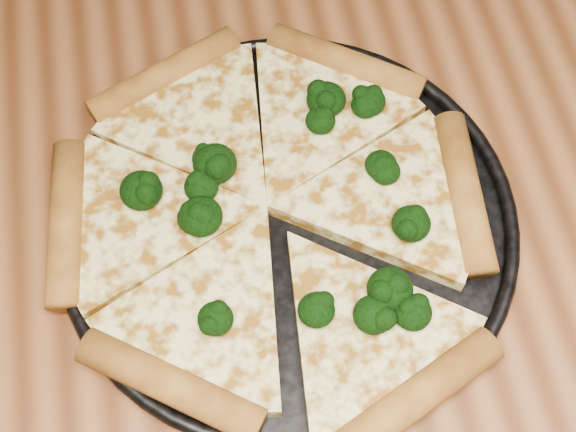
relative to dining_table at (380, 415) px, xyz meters
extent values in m
cube|color=brown|center=(0.00, 0.00, 0.07)|extent=(1.20, 0.90, 0.04)
cylinder|color=black|center=(-0.05, 0.14, 0.09)|extent=(0.35, 0.35, 0.01)
torus|color=black|center=(-0.05, 0.14, 0.10)|extent=(0.36, 0.36, 0.01)
cylinder|color=#BE7D2F|center=(0.03, 0.28, 0.11)|extent=(0.13, 0.10, 0.03)
cylinder|color=#BE7D2F|center=(-0.13, 0.29, 0.11)|extent=(0.14, 0.08, 0.03)
cylinder|color=#BE7D2F|center=(-0.22, 0.16, 0.11)|extent=(0.04, 0.14, 0.03)
cylinder|color=#BE7D2F|center=(-0.16, 0.02, 0.11)|extent=(0.13, 0.10, 0.03)
cylinder|color=#BE7D2F|center=(0.01, -0.02, 0.11)|extent=(0.14, 0.08, 0.03)
cylinder|color=#BE7D2F|center=(0.09, 0.13, 0.11)|extent=(0.04, 0.14, 0.03)
ellipsoid|color=black|center=(-0.11, 0.20, 0.12)|extent=(0.02, 0.02, 0.02)
ellipsoid|color=black|center=(0.00, 0.23, 0.12)|extent=(0.03, 0.03, 0.02)
ellipsoid|color=black|center=(-0.10, 0.19, 0.12)|extent=(0.03, 0.03, 0.03)
ellipsoid|color=black|center=(-0.01, 0.21, 0.12)|extent=(0.02, 0.02, 0.02)
ellipsoid|color=black|center=(-0.12, 0.14, 0.12)|extent=(0.03, 0.03, 0.02)
ellipsoid|color=black|center=(0.03, 0.16, 0.12)|extent=(0.02, 0.02, 0.02)
ellipsoid|color=black|center=(0.02, 0.04, 0.12)|extent=(0.03, 0.03, 0.02)
ellipsoid|color=black|center=(0.03, 0.16, 0.12)|extent=(0.03, 0.03, 0.02)
ellipsoid|color=black|center=(0.04, 0.11, 0.12)|extent=(0.03, 0.03, 0.02)
ellipsoid|color=black|center=(0.01, 0.06, 0.12)|extent=(0.03, 0.03, 0.03)
ellipsoid|color=black|center=(0.03, 0.23, 0.12)|extent=(0.03, 0.03, 0.02)
ellipsoid|color=black|center=(-0.01, 0.04, 0.12)|extent=(0.03, 0.03, 0.02)
ellipsoid|color=black|center=(-0.12, 0.06, 0.12)|extent=(0.03, 0.03, 0.02)
ellipsoid|color=black|center=(-0.16, 0.18, 0.12)|extent=(0.03, 0.03, 0.03)
ellipsoid|color=black|center=(-0.12, 0.15, 0.12)|extent=(0.03, 0.03, 0.02)
ellipsoid|color=black|center=(-0.05, 0.06, 0.12)|extent=(0.03, 0.03, 0.02)
ellipsoid|color=black|center=(-0.11, 0.17, 0.12)|extent=(0.03, 0.03, 0.02)
ellipsoid|color=black|center=(0.03, 0.22, 0.12)|extent=(0.02, 0.02, 0.02)
camera|label=1|loc=(-0.10, -0.15, 0.66)|focal=50.34mm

